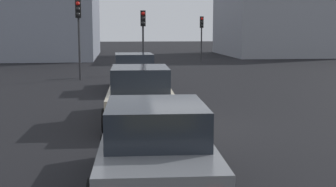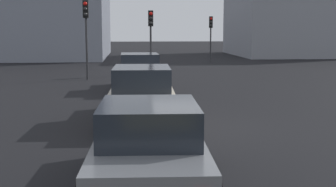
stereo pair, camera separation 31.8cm
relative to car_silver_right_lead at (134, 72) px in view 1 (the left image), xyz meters
The scene contains 9 objects.
ground_plane 7.98m from the car_silver_right_lead, 169.45° to the right, with size 160.00×160.00×0.20m, color black.
car_silver_right_lead is the anchor object (origin of this frame).
car_beige_right_second 6.89m from the car_silver_right_lead, behind, with size 4.78×2.13×1.60m.
car_grey_right_third 12.58m from the car_silver_right_lead, behind, with size 4.29×2.10×1.49m.
traffic_light_near_left 5.30m from the car_silver_right_lead, 33.32° to the left, with size 0.32×0.29×4.09m.
traffic_light_near_right 17.26m from the car_silver_right_lead, 20.42° to the right, with size 0.32×0.30×3.59m.
traffic_light_far_left 6.92m from the car_silver_right_lead, ahead, with size 0.32×0.29×3.68m.
building_facade_left 29.28m from the car_silver_right_lead, 32.14° to the right, with size 12.11×10.97×9.01m, color gray.
building_facade_center 25.79m from the car_silver_right_lead, 19.56° to the left, with size 15.38×11.94×8.75m, color gray.
Camera 1 is at (-12.11, 2.16, 2.69)m, focal length 48.76 mm.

